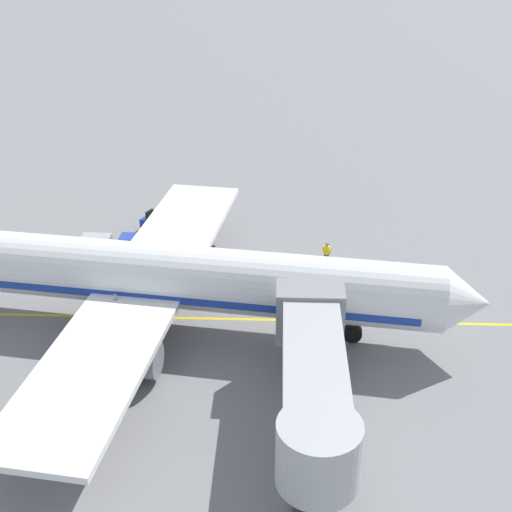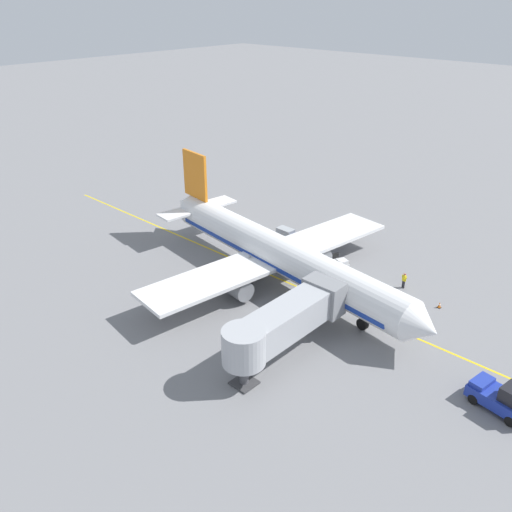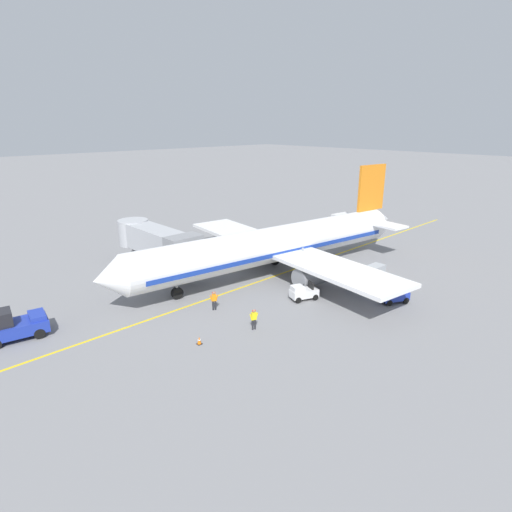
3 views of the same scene
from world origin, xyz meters
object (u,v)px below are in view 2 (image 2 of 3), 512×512
object	(u,v)px
ground_crew_wing_walker	(289,251)
safety_cone_nose_left	(439,305)
baggage_cart_second_in_train	(285,233)
parked_airliner	(278,254)
baggage_tug_lead	(339,263)
jet_bridge	(285,321)
ground_crew_marshaller	(378,298)
pushback_tractor	(503,398)
baggage_cart_front	(304,240)
ground_crew_loader	(404,280)
baggage_tug_trailing	(331,233)

from	to	relation	value
ground_crew_wing_walker	safety_cone_nose_left	world-z (taller)	ground_crew_wing_walker
baggage_cart_second_in_train	ground_crew_wing_walker	distance (m)	4.81
parked_airliner	baggage_cart_second_in_train	distance (m)	10.47
baggage_tug_lead	ground_crew_wing_walker	distance (m)	5.91
baggage_tug_lead	jet_bridge	bearing A→B (deg)	19.24
jet_bridge	ground_crew_marshaller	xyz separation A→B (m)	(-12.03, 1.69, -2.50)
pushback_tractor	baggage_cart_front	bearing A→B (deg)	-113.59
baggage_cart_front	ground_crew_wing_walker	distance (m)	3.57
jet_bridge	ground_crew_marshaller	size ratio (longest dim) A/B	7.54
ground_crew_wing_walker	baggage_cart_front	bearing A→B (deg)	-169.55
ground_crew_marshaller	safety_cone_nose_left	world-z (taller)	ground_crew_marshaller
baggage_tug_lead	ground_crew_loader	world-z (taller)	ground_crew_loader
jet_bridge	ground_crew_wing_walker	bearing A→B (deg)	-141.84
ground_crew_wing_walker	baggage_cart_second_in_train	bearing A→B (deg)	-135.01
baggage_cart_front	ground_crew_marshaller	bearing A→B (deg)	66.99
baggage_cart_second_in_train	ground_crew_marshaller	bearing A→B (deg)	70.88
baggage_tug_lead	baggage_tug_trailing	world-z (taller)	same
baggage_tug_trailing	baggage_cart_front	bearing A→B (deg)	-13.32
jet_bridge	safety_cone_nose_left	bearing A→B (deg)	158.93
baggage_tug_trailing	ground_crew_loader	xyz separation A→B (m)	(4.87, 12.58, 0.24)
baggage_cart_front	baggage_cart_second_in_train	xyz separation A→B (m)	(0.10, -2.75, 0.00)
baggage_tug_lead	baggage_tug_trailing	bearing A→B (deg)	-138.14
baggage_tug_trailing	baggage_cart_second_in_train	world-z (taller)	baggage_tug_trailing
baggage_cart_front	ground_crew_loader	distance (m)	13.57
parked_airliner	jet_bridge	size ratio (longest dim) A/B	2.93
pushback_tractor	ground_crew_marshaller	size ratio (longest dim) A/B	2.78
safety_cone_nose_left	ground_crew_marshaller	bearing A→B (deg)	-48.87
baggage_tug_trailing	baggage_cart_second_in_train	size ratio (longest dim) A/B	0.95
parked_airliner	ground_crew_marshaller	bearing A→B (deg)	104.56
ground_crew_marshaller	safety_cone_nose_left	distance (m)	5.93
parked_airliner	pushback_tractor	world-z (taller)	parked_airliner
baggage_cart_front	ground_crew_wing_walker	size ratio (longest dim) A/B	1.73
jet_bridge	ground_crew_marshaller	world-z (taller)	jet_bridge
baggage_tug_lead	safety_cone_nose_left	world-z (taller)	baggage_tug_lead
baggage_tug_lead	baggage_cart_second_in_train	xyz separation A→B (m)	(-1.81, -9.08, 0.24)
jet_bridge	baggage_tug_trailing	size ratio (longest dim) A/B	4.60
ground_crew_loader	pushback_tractor	bearing A→B (deg)	51.26
pushback_tractor	ground_crew_marshaller	distance (m)	15.31
baggage_cart_second_in_train	ground_crew_marshaller	size ratio (longest dim) A/B	1.73
ground_crew_wing_walker	ground_crew_loader	world-z (taller)	same
parked_airliner	pushback_tractor	size ratio (longest dim) A/B	7.95
baggage_cart_front	parked_airliner	bearing A→B (deg)	20.41
parked_airliner	baggage_cart_second_in_train	bearing A→B (deg)	-144.77
baggage_tug_lead	ground_crew_loader	xyz separation A→B (m)	(-1.12, 7.21, 0.24)
parked_airliner	ground_crew_wing_walker	xyz separation A→B (m)	(-4.95, -2.50, -2.23)
pushback_tractor	ground_crew_loader	size ratio (longest dim) A/B	2.78
baggage_cart_front	baggage_tug_lead	bearing A→B (deg)	73.16
baggage_tug_trailing	safety_cone_nose_left	xyz separation A→B (m)	(5.96, 17.03, -0.42)
jet_bridge	baggage_tug_trailing	bearing A→B (deg)	-153.49
ground_crew_wing_walker	ground_crew_loader	distance (m)	13.18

